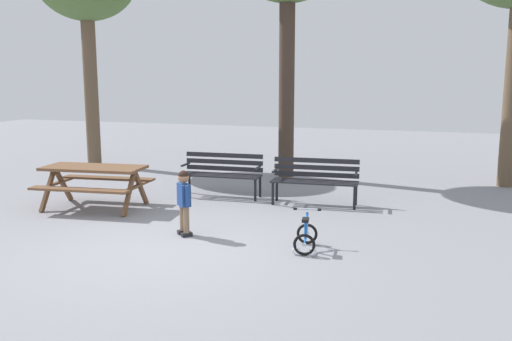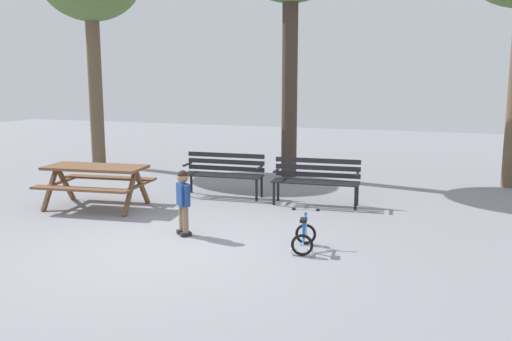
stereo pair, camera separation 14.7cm
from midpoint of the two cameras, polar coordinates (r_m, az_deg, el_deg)
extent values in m
plane|color=gray|center=(7.81, -9.89, -8.04)|extent=(36.00, 36.00, 0.00)
cube|color=brown|center=(10.30, -16.91, 0.26)|extent=(1.87, 0.96, 0.05)
cube|color=brown|center=(9.88, -18.35, -1.92)|extent=(1.82, 0.44, 0.04)
cube|color=brown|center=(10.82, -15.44, -0.77)|extent=(1.82, 0.44, 0.04)
cube|color=brown|center=(10.55, -21.17, -1.87)|extent=(0.12, 0.57, 0.76)
cube|color=brown|center=(10.97, -19.76, -1.36)|extent=(0.12, 0.57, 0.76)
cube|color=brown|center=(10.75, -20.47, -1.28)|extent=(0.20, 1.10, 0.04)
cube|color=brown|center=(9.80, -13.49, -2.34)|extent=(0.12, 0.57, 0.76)
cube|color=brown|center=(10.24, -12.30, -1.76)|extent=(0.12, 0.57, 0.76)
cube|color=brown|center=(10.01, -12.89, -1.69)|extent=(0.20, 1.10, 0.04)
cube|color=#232328|center=(10.99, -3.76, -0.33)|extent=(1.60, 0.15, 0.03)
cube|color=#232328|center=(10.88, -3.97, -0.44)|extent=(1.60, 0.15, 0.03)
cube|color=#232328|center=(10.76, -4.18, -0.55)|extent=(1.60, 0.15, 0.03)
cube|color=#232328|center=(10.65, -4.40, -0.67)|extent=(1.60, 0.15, 0.03)
cube|color=#232328|center=(11.01, -3.70, 0.21)|extent=(1.60, 0.13, 0.09)
cube|color=#232328|center=(10.99, -3.71, 0.90)|extent=(1.60, 0.13, 0.09)
cube|color=#232328|center=(10.97, -3.72, 1.59)|extent=(1.60, 0.13, 0.09)
cylinder|color=black|center=(10.49, -0.48, -2.03)|extent=(0.05, 0.05, 0.44)
cylinder|color=black|center=(10.83, 0.04, -1.65)|extent=(0.05, 0.05, 0.44)
cube|color=black|center=(10.58, -0.22, 0.28)|extent=(0.06, 0.40, 0.03)
cylinder|color=black|center=(10.99, -8.03, -1.58)|extent=(0.05, 0.05, 0.44)
cylinder|color=black|center=(11.31, -7.31, -1.23)|extent=(0.05, 0.05, 0.44)
cube|color=black|center=(11.08, -7.71, 0.63)|extent=(0.06, 0.40, 0.03)
cube|color=#232328|center=(10.34, 5.82, -1.01)|extent=(1.60, 0.19, 0.03)
cube|color=#232328|center=(10.23, 5.72, -1.13)|extent=(1.60, 0.19, 0.03)
cube|color=#232328|center=(10.11, 5.62, -1.26)|extent=(1.60, 0.19, 0.03)
cube|color=#232328|center=(9.99, 5.52, -1.38)|extent=(1.60, 0.19, 0.03)
cube|color=#232328|center=(10.36, 5.86, -0.42)|extent=(1.60, 0.16, 0.09)
cube|color=#232328|center=(10.34, 5.87, 0.30)|extent=(1.60, 0.16, 0.09)
cube|color=#232328|center=(10.32, 5.89, 1.03)|extent=(1.60, 0.16, 0.09)
cylinder|color=black|center=(9.98, 9.79, -2.79)|extent=(0.05, 0.05, 0.44)
cylinder|color=black|center=(10.33, 9.94, -2.36)|extent=(0.05, 0.05, 0.44)
cube|color=black|center=(10.08, 9.93, -0.35)|extent=(0.07, 0.40, 0.03)
cylinder|color=black|center=(10.19, 1.34, -2.38)|extent=(0.05, 0.05, 0.44)
cylinder|color=black|center=(10.53, 1.77, -1.98)|extent=(0.05, 0.05, 0.44)
cube|color=black|center=(10.29, 1.57, 0.00)|extent=(0.07, 0.40, 0.03)
cylinder|color=#7F664C|center=(8.28, -7.75, -5.30)|extent=(0.09, 0.09, 0.45)
cube|color=black|center=(8.34, -7.72, -6.61)|extent=(0.18, 0.18, 0.06)
cylinder|color=#7F664C|center=(8.43, -8.13, -5.05)|extent=(0.09, 0.09, 0.45)
cube|color=black|center=(8.48, -8.10, -6.34)|extent=(0.18, 0.18, 0.06)
cube|color=navy|center=(8.26, -8.01, -2.52)|extent=(0.27, 0.26, 0.34)
sphere|color=#996B4C|center=(8.21, -8.05, -0.72)|extent=(0.17, 0.17, 0.17)
sphere|color=black|center=(8.21, -8.06, -0.55)|extent=(0.16, 0.16, 0.16)
cylinder|color=navy|center=(8.12, -7.63, -2.67)|extent=(0.07, 0.07, 0.32)
cylinder|color=navy|center=(8.40, -8.37, -2.25)|extent=(0.07, 0.07, 0.32)
torus|color=black|center=(7.91, 4.79, -6.57)|extent=(0.30, 0.09, 0.30)
cylinder|color=silver|center=(7.91, 4.79, -6.57)|extent=(0.06, 0.05, 0.04)
torus|color=black|center=(7.41, 4.46, -7.70)|extent=(0.30, 0.09, 0.30)
cylinder|color=silver|center=(7.41, 4.46, -7.70)|extent=(0.06, 0.05, 0.04)
torus|color=white|center=(7.45, 3.60, -8.36)|extent=(0.11, 0.04, 0.11)
torus|color=white|center=(7.43, 5.31, -8.43)|extent=(0.11, 0.04, 0.11)
cylinder|color=blue|center=(7.69, 4.70, -5.73)|extent=(0.08, 0.31, 0.32)
cylinder|color=blue|center=(7.54, 4.60, -6.20)|extent=(0.05, 0.08, 0.27)
cylinder|color=blue|center=(7.50, 4.53, -7.40)|extent=(0.06, 0.20, 0.05)
cylinder|color=silver|center=(7.84, 4.80, -5.49)|extent=(0.04, 0.08, 0.32)
cylinder|color=blue|center=(7.64, 4.70, -5.05)|extent=(0.08, 0.32, 0.05)
cube|color=black|center=(7.48, 4.60, -5.14)|extent=(0.12, 0.18, 0.04)
cylinder|color=silver|center=(7.77, 4.81, -4.03)|extent=(0.34, 0.08, 0.02)
cylinder|color=black|center=(7.78, 3.56, -3.99)|extent=(0.05, 0.04, 0.04)
cylinder|color=black|center=(7.76, 6.06, -4.08)|extent=(0.05, 0.04, 0.04)
cylinder|color=brown|center=(15.21, -17.02, 7.91)|extent=(0.36, 0.36, 3.95)
cylinder|color=#423328|center=(12.94, 2.87, 8.60)|extent=(0.36, 0.36, 4.20)
cylinder|color=brown|center=(12.91, 24.78, 7.14)|extent=(0.36, 0.36, 3.94)
camera|label=1|loc=(0.07, -90.47, -0.08)|focal=38.51mm
camera|label=2|loc=(0.07, 89.53, 0.08)|focal=38.51mm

